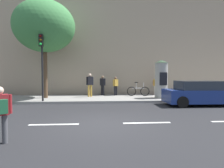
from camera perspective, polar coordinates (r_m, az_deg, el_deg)
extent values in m
plane|color=#232326|center=(7.21, -3.24, -11.74)|extent=(80.00, 80.00, 0.00)
cube|color=gray|center=(14.09, -3.63, -4.32)|extent=(36.00, 4.00, 0.15)
cube|color=silver|center=(7.39, -16.93, -11.46)|extent=(1.80, 0.16, 0.01)
cube|color=silver|center=(7.43, 10.36, -11.31)|extent=(1.80, 0.16, 0.01)
cube|color=tan|center=(19.37, -3.79, 14.17)|extent=(36.00, 5.00, 11.29)
cylinder|color=black|center=(12.83, -20.03, 2.79)|extent=(0.12, 0.12, 3.40)
cube|color=black|center=(12.83, -20.41, 12.10)|extent=(0.24, 0.24, 0.75)
sphere|color=#390605|center=(12.75, -20.59, 13.23)|extent=(0.16, 0.16, 0.16)
sphere|color=#3C2906|center=(12.71, -20.57, 12.17)|extent=(0.16, 0.16, 0.16)
sphere|color=green|center=(12.67, -20.56, 11.10)|extent=(0.16, 0.16, 0.16)
cylinder|color=#9E9B93|center=(14.13, 14.46, 1.02)|extent=(0.90, 0.90, 2.51)
cone|color=#334C33|center=(14.15, 14.53, 6.51)|extent=(0.99, 0.99, 0.20)
cube|color=black|center=(13.69, 15.08, 1.49)|extent=(0.54, 0.02, 0.90)
cylinder|color=#4C3826|center=(14.52, -19.26, 2.51)|extent=(0.30, 0.30, 3.27)
ellipsoid|color=#3D7F42|center=(14.92, -19.48, 15.89)|extent=(4.28, 4.28, 3.64)
cylinder|color=#4C4C51|center=(5.88, -29.34, -11.61)|extent=(0.14, 0.14, 0.76)
cube|color=maroon|center=(5.74, -30.47, -5.38)|extent=(0.46, 0.43, 0.54)
cylinder|color=maroon|center=(5.78, -28.07, -5.27)|extent=(0.09, 0.09, 0.51)
cube|color=#1E5938|center=(5.57, -30.15, -5.90)|extent=(0.32, 0.29, 0.36)
cylinder|color=#B78C33|center=(14.53, -6.97, -2.06)|extent=(0.14, 0.14, 0.89)
cylinder|color=#B78C33|center=(14.61, -6.24, -2.03)|extent=(0.14, 0.14, 0.89)
cube|color=black|center=(14.52, -6.62, 0.94)|extent=(0.47, 0.39, 0.63)
cylinder|color=black|center=(14.43, -7.52, 0.93)|extent=(0.09, 0.09, 0.60)
cylinder|color=black|center=(14.62, -5.73, 0.96)|extent=(0.09, 0.09, 0.60)
sphere|color=beige|center=(14.52, -6.63, 2.66)|extent=(0.24, 0.24, 0.24)
cylinder|color=silver|center=(15.97, 12.75, -1.90)|extent=(0.14, 0.14, 0.76)
cylinder|color=silver|center=(16.15, 13.36, -1.86)|extent=(0.14, 0.14, 0.76)
cube|color=#B78C33|center=(16.02, 13.08, 0.44)|extent=(0.54, 0.44, 0.54)
cylinder|color=#B78C33|center=(15.82, 12.35, 0.42)|extent=(0.09, 0.09, 0.51)
cylinder|color=#B78C33|center=(16.23, 13.80, 0.46)|extent=(0.09, 0.09, 0.51)
sphere|color=#8C664C|center=(16.01, 13.10, 1.78)|extent=(0.21, 0.21, 0.21)
cube|color=maroon|center=(16.15, 12.63, 0.37)|extent=(0.32, 0.27, 0.36)
cylinder|color=black|center=(15.48, 1.29, -1.99)|extent=(0.14, 0.14, 0.76)
cylinder|color=black|center=(15.33, 0.80, -2.04)|extent=(0.14, 0.14, 0.76)
cube|color=#B78C33|center=(15.37, 1.05, 0.39)|extent=(0.45, 0.45, 0.54)
cylinder|color=#B78C33|center=(15.55, 1.64, 0.42)|extent=(0.09, 0.09, 0.51)
cylinder|color=#B78C33|center=(15.19, 0.45, 0.36)|extent=(0.09, 0.09, 0.51)
sphere|color=brown|center=(15.36, 1.05, 1.77)|extent=(0.21, 0.21, 0.21)
cylinder|color=black|center=(15.42, -2.55, -1.93)|extent=(0.14, 0.14, 0.80)
cylinder|color=black|center=(15.60, -3.05, -1.88)|extent=(0.14, 0.14, 0.80)
cube|color=black|center=(15.47, -2.81, 0.62)|extent=(0.46, 0.51, 0.57)
cylinder|color=black|center=(15.25, -2.20, 0.59)|extent=(0.09, 0.09, 0.54)
cylinder|color=black|center=(15.69, -3.39, 0.65)|extent=(0.09, 0.09, 0.54)
sphere|color=#8C664C|center=(15.46, -2.81, 2.07)|extent=(0.22, 0.22, 0.22)
torus|color=black|center=(15.16, 5.85, -2.18)|extent=(0.72, 0.13, 0.72)
torus|color=black|center=(15.27, 9.79, -2.17)|extent=(0.72, 0.13, 0.72)
cylinder|color=silver|center=(15.18, 7.83, -1.23)|extent=(0.94, 0.14, 0.04)
cylinder|color=silver|center=(15.16, 7.25, -0.48)|extent=(0.04, 0.04, 0.45)
cylinder|color=silver|center=(15.22, 9.41, -0.48)|extent=(0.04, 0.04, 0.50)
cube|color=black|center=(15.14, 7.25, 0.46)|extent=(0.25, 0.12, 0.06)
cube|color=navy|center=(12.53, 25.18, -3.22)|extent=(4.36, 1.82, 0.76)
cube|color=#262D38|center=(12.38, 24.36, -0.32)|extent=(2.45, 1.61, 0.52)
cylinder|color=black|center=(11.16, 20.26, -5.07)|extent=(0.64, 0.23, 0.64)
cylinder|color=black|center=(12.68, 17.32, -4.11)|extent=(0.64, 0.23, 0.64)
cylinder|color=black|center=(14.02, 29.05, -3.68)|extent=(0.64, 0.23, 0.64)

